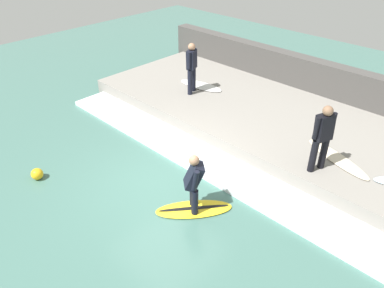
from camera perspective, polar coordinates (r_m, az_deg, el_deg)
name	(u,v)px	position (r m, az deg, el deg)	size (l,w,h in m)	color
ground_plane	(165,182)	(9.43, -4.06, -5.84)	(28.00, 28.00, 0.00)	#426B60
concrete_ledge	(262,117)	(11.96, 10.59, 4.02)	(4.40, 11.42, 0.49)	gray
back_wall	(304,79)	(13.68, 16.77, 9.40)	(0.50, 12.00, 1.55)	#474442
wave_foam_crest	(202,158)	(10.15, 1.47, -2.21)	(1.17, 10.85, 0.13)	silver
surfboard_riding	(194,209)	(8.62, 0.29, -9.89)	(1.73, 1.56, 0.07)	yellow
surfer_riding	(194,180)	(8.08, 0.30, -5.56)	(0.58, 0.57, 1.44)	black
surfer_waiting_near	(323,135)	(9.02, 19.28, 1.28)	(0.55, 0.39, 1.69)	black
surfboard_waiting_near	(337,158)	(10.02, 21.27, -2.07)	(1.10, 2.03, 0.06)	beige
surfer_waiting_far	(192,66)	(12.47, -0.05, 11.87)	(0.54, 0.38, 1.69)	black
surfboard_waiting_far	(201,86)	(13.29, 1.34, 8.90)	(0.83, 1.75, 0.06)	white
marker_buoy	(37,174)	(10.21, -22.54, -4.24)	(0.30, 0.30, 0.30)	yellow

